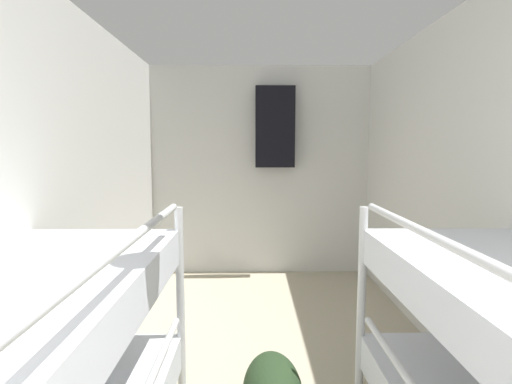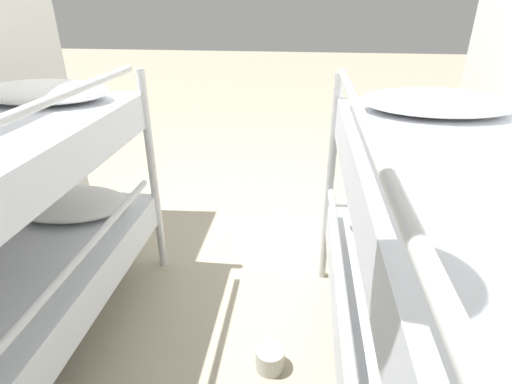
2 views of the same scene
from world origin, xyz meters
name	(u,v)px [view 1 (image 1 of 2)]	position (x,y,z in m)	size (l,w,h in m)	color
wall_left	(28,200)	(-1.29, 2.53, 1.20)	(0.06, 5.18, 2.41)	silver
wall_right	(511,199)	(1.29, 2.53, 1.20)	(0.06, 5.18, 2.41)	silver
wall_back	(260,171)	(0.00, 5.09, 1.20)	(2.64, 0.06, 2.41)	silver
hanging_coat	(275,127)	(0.16, 4.94, 1.71)	(0.44, 0.12, 0.90)	black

